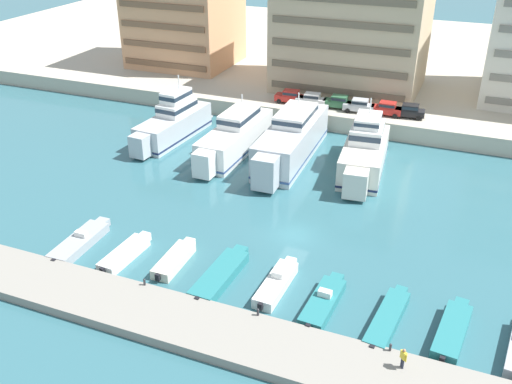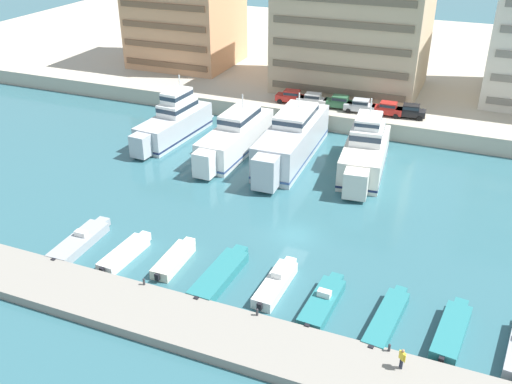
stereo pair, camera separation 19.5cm
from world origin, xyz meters
name	(u,v)px [view 2 (the right image)]	position (x,y,z in m)	size (l,w,h in m)	color
ground_plane	(294,234)	(0.00, 0.00, 0.00)	(400.00, 400.00, 0.00)	#336670
quay_promenade	(404,62)	(0.00, 61.22, 1.14)	(180.00, 70.00, 2.29)	#BCB29E
pier_dock	(225,335)	(0.00, -15.43, 0.40)	(120.00, 5.34, 0.80)	gray
yacht_silver_far_left	(174,122)	(-22.16, 16.40, 2.22)	(4.85, 15.58, 7.99)	silver
yacht_white_left	(235,137)	(-12.96, 15.38, 2.03)	(4.33, 17.51, 6.78)	white
yacht_silver_mid_left	(292,140)	(-5.96, 16.19, 2.39)	(5.18, 19.90, 7.43)	silver
yacht_ivory_center_left	(365,152)	(2.93, 16.17, 2.31)	(5.75, 15.92, 8.10)	silver
motorboat_grey_far_left	(80,241)	(-17.51, -9.25, 0.45)	(2.26, 7.87, 1.34)	#9EA3A8
motorboat_white_left	(125,253)	(-12.60, -9.37, 0.45)	(1.99, 6.63, 0.90)	white
motorboat_cream_mid_left	(174,259)	(-8.10, -8.53, 0.44)	(1.77, 6.27, 0.89)	beige
motorboat_teal_center_left	(220,275)	(-3.46, -9.04, 0.45)	(2.44, 8.33, 0.89)	teal
motorboat_white_center	(276,283)	(1.30, -8.44, 0.48)	(1.87, 7.06, 1.47)	white
motorboat_teal_center_right	(323,302)	(5.50, -9.28, 0.47)	(2.26, 7.26, 1.39)	teal
motorboat_teal_mid_right	(387,319)	(10.50, -9.35, 0.44)	(2.40, 7.96, 0.89)	teal
motorboat_teal_right	(451,332)	(15.12, -9.05, 0.52)	(2.50, 7.34, 1.04)	teal
car_red_far_left	(291,96)	(-10.55, 29.16, 3.27)	(4.22, 2.16, 1.80)	red
car_white_left	(312,99)	(-7.39, 28.98, 3.27)	(4.21, 2.15, 1.80)	white
car_green_mid_left	(339,102)	(-3.66, 29.43, 3.27)	(4.15, 2.02, 1.80)	#2D6642
car_silver_center_left	(360,105)	(-0.72, 29.01, 3.27)	(4.21, 2.15, 1.80)	#B7BCC1
car_red_center	(387,108)	(2.92, 29.23, 3.27)	(4.11, 1.93, 1.80)	red
car_black_center_right	(410,111)	(5.84, 29.46, 3.27)	(4.22, 2.16, 1.80)	black
apartment_block_far_left	(185,7)	(-33.94, 42.21, 11.69)	(16.50, 14.86, 20.67)	tan
apartment_block_left	(354,23)	(-4.80, 39.66, 11.78)	(21.25, 15.52, 20.88)	#C6AD89
pedestrian_near_edge	(402,357)	(12.31, -14.31, 1.76)	(0.49, 0.45, 1.61)	#282D3D
bollard_west	(144,281)	(-8.31, -13.01, 1.13)	(0.20, 0.20, 0.61)	#2D2D33
bollard_west_mid	(257,312)	(1.50, -13.01, 1.13)	(0.20, 0.20, 0.61)	#2D2D33
bollard_east_mid	(389,347)	(11.30, -13.01, 1.13)	(0.20, 0.20, 0.61)	#2D2D33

